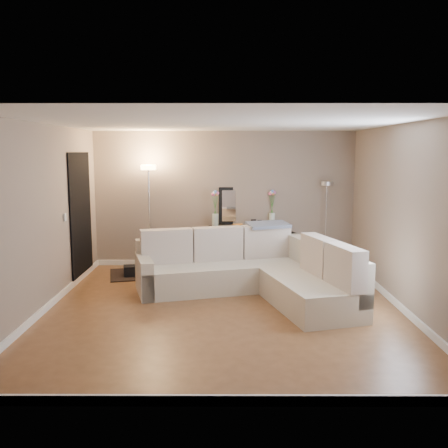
{
  "coord_description": "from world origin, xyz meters",
  "views": [
    {
      "loc": [
        0.02,
        -6.84,
        2.22
      ],
      "look_at": [
        0.0,
        0.8,
        1.1
      ],
      "focal_mm": 40.0,
      "sensor_mm": 36.0,
      "label": 1
    }
  ],
  "objects_px": {
    "sectional_sofa": "(254,271)",
    "floor_lamp_lit": "(149,196)",
    "floor_lamp_unlit": "(326,207)",
    "console_table": "(239,244)"
  },
  "relations": [
    {
      "from": "console_table",
      "to": "floor_lamp_unlit",
      "type": "relative_size",
      "value": 0.81
    },
    {
      "from": "sectional_sofa",
      "to": "console_table",
      "type": "height_order",
      "value": "sectional_sofa"
    },
    {
      "from": "console_table",
      "to": "floor_lamp_lit",
      "type": "bearing_deg",
      "value": -172.87
    },
    {
      "from": "sectional_sofa",
      "to": "floor_lamp_lit",
      "type": "relative_size",
      "value": 1.72
    },
    {
      "from": "console_table",
      "to": "sectional_sofa",
      "type": "bearing_deg",
      "value": -84.82
    },
    {
      "from": "floor_lamp_lit",
      "to": "floor_lamp_unlit",
      "type": "distance_m",
      "value": 3.35
    },
    {
      "from": "console_table",
      "to": "floor_lamp_lit",
      "type": "xyz_separation_m",
      "value": [
        -1.7,
        -0.21,
        0.94
      ]
    },
    {
      "from": "floor_lamp_lit",
      "to": "floor_lamp_unlit",
      "type": "xyz_separation_m",
      "value": [
        3.34,
        0.15,
        -0.22
      ]
    },
    {
      "from": "floor_lamp_lit",
      "to": "floor_lamp_unlit",
      "type": "relative_size",
      "value": 1.19
    },
    {
      "from": "floor_lamp_unlit",
      "to": "sectional_sofa",
      "type": "bearing_deg",
      "value": -129.29
    }
  ]
}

